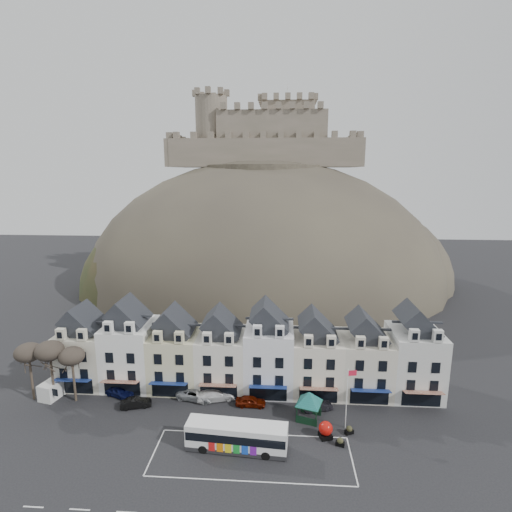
% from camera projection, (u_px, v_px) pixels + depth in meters
% --- Properties ---
extents(ground, '(300.00, 300.00, 0.00)m').
position_uv_depth(ground, '(233.00, 463.00, 43.17)').
color(ground, black).
rests_on(ground, ground).
extents(coach_bay_markings, '(22.00, 7.50, 0.01)m').
position_uv_depth(coach_bay_markings, '(252.00, 456.00, 44.26)').
color(coach_bay_markings, silver).
rests_on(coach_bay_markings, ground).
extents(townhouse_terrace, '(54.40, 9.35, 11.80)m').
position_uv_depth(townhouse_terrace, '(247.00, 352.00, 57.64)').
color(townhouse_terrace, beige).
rests_on(townhouse_terrace, ground).
extents(castle_hill, '(100.00, 76.00, 68.00)m').
position_uv_depth(castle_hill, '(268.00, 285.00, 110.35)').
color(castle_hill, '#3C362E').
rests_on(castle_hill, ground).
extents(castle, '(50.20, 22.20, 22.00)m').
position_uv_depth(castle, '(267.00, 136.00, 108.85)').
color(castle, '#68604F').
rests_on(castle, ground).
extents(tree_left_far, '(3.61, 3.61, 8.24)m').
position_uv_depth(tree_left_far, '(28.00, 353.00, 53.85)').
color(tree_left_far, '#342821').
rests_on(tree_left_far, ground).
extents(tree_left_mid, '(3.78, 3.78, 8.64)m').
position_uv_depth(tree_left_mid, '(49.00, 351.00, 53.59)').
color(tree_left_mid, '#342821').
rests_on(tree_left_mid, ground).
extents(tree_left_near, '(3.43, 3.43, 7.84)m').
position_uv_depth(tree_left_near, '(72.00, 357.00, 53.54)').
color(tree_left_near, '#342821').
rests_on(tree_left_near, ground).
extents(bus, '(11.60, 3.56, 3.23)m').
position_uv_depth(bus, '(237.00, 435.00, 44.96)').
color(bus, '#262628').
rests_on(bus, ground).
extents(bus_shelter, '(5.72, 5.72, 3.81)m').
position_uv_depth(bus_shelter, '(309.00, 398.00, 50.21)').
color(bus_shelter, black).
rests_on(bus_shelter, ground).
extents(red_buoy, '(1.70, 1.70, 2.05)m').
position_uv_depth(red_buoy, '(326.00, 430.00, 47.07)').
color(red_buoy, black).
rests_on(red_buoy, ground).
extents(flagpole, '(1.13, 0.29, 7.90)m').
position_uv_depth(flagpole, '(348.00, 395.00, 48.16)').
color(flagpole, silver).
rests_on(flagpole, ground).
extents(white_van, '(3.21, 5.40, 2.31)m').
position_uv_depth(white_van, '(57.00, 386.00, 56.35)').
color(white_van, white).
rests_on(white_van, ground).
extents(planter_west, '(1.13, 0.81, 1.02)m').
position_uv_depth(planter_west, '(340.00, 442.00, 45.77)').
color(planter_west, black).
rests_on(planter_west, ground).
extents(planter_east, '(1.16, 0.90, 1.04)m').
position_uv_depth(planter_east, '(349.00, 430.00, 47.86)').
color(planter_east, black).
rests_on(planter_east, ground).
extents(car_navy, '(4.81, 3.44, 1.52)m').
position_uv_depth(car_navy, '(119.00, 391.00, 55.85)').
color(car_navy, '#0B113B').
rests_on(car_navy, ground).
extents(car_black, '(4.24, 2.49, 1.32)m').
position_uv_depth(car_black, '(136.00, 403.00, 53.22)').
color(car_black, black).
rests_on(car_black, ground).
extents(car_silver, '(5.73, 3.52, 1.51)m').
position_uv_depth(car_silver, '(196.00, 394.00, 55.15)').
color(car_silver, '#9DA0A4').
rests_on(car_silver, ground).
extents(car_white, '(5.86, 3.73, 1.58)m').
position_uv_depth(car_white, '(216.00, 394.00, 54.96)').
color(car_white, white).
rests_on(car_white, ground).
extents(car_maroon, '(4.07, 1.69, 1.38)m').
position_uv_depth(car_maroon, '(251.00, 401.00, 53.53)').
color(car_maroon, '#541104').
rests_on(car_maroon, ground).
extents(car_charcoal, '(4.23, 2.53, 1.32)m').
position_uv_depth(car_charcoal, '(318.00, 406.00, 52.56)').
color(car_charcoal, black).
rests_on(car_charcoal, ground).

